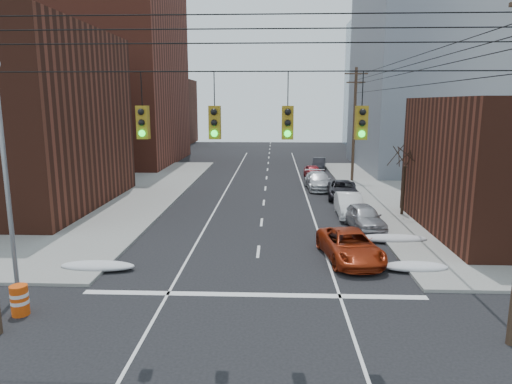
# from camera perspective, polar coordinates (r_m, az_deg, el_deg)

# --- Properties ---
(building_brick_tall) EXTENTS (24.00, 20.00, 30.00)m
(building_brick_tall) POSITION_cam_1_polar(r_m,az_deg,el_deg) (64.31, -21.33, 16.89)
(building_brick_tall) COLOR brown
(building_brick_tall) RESTS_ON ground
(building_brick_far) EXTENTS (22.00, 18.00, 12.00)m
(building_brick_far) POSITION_cam_1_polar(r_m,az_deg,el_deg) (89.03, -15.41, 9.61)
(building_brick_far) COLOR #461F15
(building_brick_far) RESTS_ON ground
(building_office) EXTENTS (22.00, 20.00, 25.00)m
(building_office) POSITION_cam_1_polar(r_m,az_deg,el_deg) (59.02, 24.22, 14.83)
(building_office) COLOR gray
(building_office) RESTS_ON ground
(building_glass) EXTENTS (20.00, 18.00, 22.00)m
(building_glass) POSITION_cam_1_polar(r_m,az_deg,el_deg) (84.20, 18.80, 12.77)
(building_glass) COLOR gray
(building_glass) RESTS_ON ground
(utility_pole_far) EXTENTS (2.20, 0.28, 11.00)m
(utility_pole_far) POSITION_cam_1_polar(r_m,az_deg,el_deg) (45.57, 12.18, 8.45)
(utility_pole_far) COLOR #473323
(utility_pole_far) RESTS_ON ground
(traffic_signals) EXTENTS (17.00, 0.42, 2.02)m
(traffic_signals) POSITION_cam_1_polar(r_m,az_deg,el_deg) (13.88, -0.64, 8.95)
(traffic_signals) COLOR black
(traffic_signals) RESTS_ON ground
(street_light) EXTENTS (0.44, 0.44, 9.32)m
(street_light) POSITION_cam_1_polar(r_m,az_deg,el_deg) (19.90, -28.96, 3.51)
(street_light) COLOR gray
(street_light) RESTS_ON ground
(bare_tree) EXTENTS (2.09, 2.20, 4.93)m
(bare_tree) POSITION_cam_1_polar(r_m,az_deg,el_deg) (32.55, 17.94, 1.06)
(bare_tree) COLOR black
(bare_tree) RESTS_ON ground
(snow_nw) EXTENTS (3.50, 1.08, 0.42)m
(snow_nw) POSITION_cam_1_polar(r_m,az_deg,el_deg) (22.77, -19.19, -8.72)
(snow_nw) COLOR silver
(snow_nw) RESTS_ON ground
(snow_ne) EXTENTS (3.00, 1.08, 0.42)m
(snow_ne) POSITION_cam_1_polar(r_m,az_deg,el_deg) (22.68, 19.30, -8.80)
(snow_ne) COLOR silver
(snow_ne) RESTS_ON ground
(snow_east_far) EXTENTS (4.00, 1.08, 0.42)m
(snow_east_far) POSITION_cam_1_polar(r_m,az_deg,el_deg) (26.80, 16.54, -5.58)
(snow_east_far) COLOR silver
(snow_east_far) RESTS_ON ground
(red_pickup) EXTENTS (3.11, 5.52, 1.46)m
(red_pickup) POSITION_cam_1_polar(r_m,az_deg,el_deg) (23.20, 11.66, -6.60)
(red_pickup) COLOR maroon
(red_pickup) RESTS_ON ground
(parked_car_a) EXTENTS (2.38, 4.69, 1.53)m
(parked_car_a) POSITION_cam_1_polar(r_m,az_deg,el_deg) (28.98, 13.35, -3.04)
(parked_car_a) COLOR #A2A2A6
(parked_car_a) RESTS_ON ground
(parked_car_b) EXTENTS (1.75, 4.75, 1.55)m
(parked_car_b) POSITION_cam_1_polar(r_m,az_deg,el_deg) (32.00, 11.57, -1.61)
(parked_car_b) COLOR white
(parked_car_b) RESTS_ON ground
(parked_car_c) EXTENTS (2.79, 5.29, 1.42)m
(parked_car_c) POSITION_cam_1_polar(r_m,az_deg,el_deg) (37.90, 10.77, 0.28)
(parked_car_c) COLOR black
(parked_car_c) RESTS_ON ground
(parked_car_d) EXTENTS (2.43, 5.41, 1.54)m
(parked_car_d) POSITION_cam_1_polar(r_m,az_deg,el_deg) (41.53, 7.82, 1.40)
(parked_car_d) COLOR #BCBCC1
(parked_car_d) RESTS_ON ground
(parked_car_e) EXTENTS (1.90, 4.06, 1.34)m
(parked_car_e) POSITION_cam_1_polar(r_m,az_deg,el_deg) (47.59, 7.13, 2.53)
(parked_car_e) COLOR maroon
(parked_car_e) RESTS_ON ground
(parked_car_f) EXTENTS (1.97, 4.24, 1.35)m
(parked_car_f) POSITION_cam_1_polar(r_m,az_deg,el_deg) (54.08, 7.90, 3.53)
(parked_car_f) COLOR black
(parked_car_f) RESTS_ON ground
(lot_car_a) EXTENTS (4.60, 1.73, 1.50)m
(lot_car_a) POSITION_cam_1_polar(r_m,az_deg,el_deg) (34.88, -24.97, -1.18)
(lot_car_a) COLOR silver
(lot_car_a) RESTS_ON sidewalk_nw
(lot_car_b) EXTENTS (5.81, 3.57, 1.50)m
(lot_car_b) POSITION_cam_1_polar(r_m,az_deg,el_deg) (43.68, -20.00, 1.48)
(lot_car_b) COLOR #B6B5BA
(lot_car_b) RESTS_ON sidewalk_nw
(lot_car_c) EXTENTS (5.06, 2.59, 1.41)m
(lot_car_c) POSITION_cam_1_polar(r_m,az_deg,el_deg) (35.17, -28.42, -1.47)
(lot_car_c) COLOR black
(lot_car_c) RESTS_ON sidewalk_nw
(lot_car_d) EXTENTS (4.10, 2.00, 1.35)m
(lot_car_d) POSITION_cam_1_polar(r_m,az_deg,el_deg) (45.58, -20.04, 1.75)
(lot_car_d) COLOR #A09FA4
(lot_car_d) RESTS_ON sidewalk_nw
(construction_barrel) EXTENTS (0.70, 0.70, 1.13)m
(construction_barrel) POSITION_cam_1_polar(r_m,az_deg,el_deg) (19.25, -27.45, -11.87)
(construction_barrel) COLOR #DD470B
(construction_barrel) RESTS_ON ground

